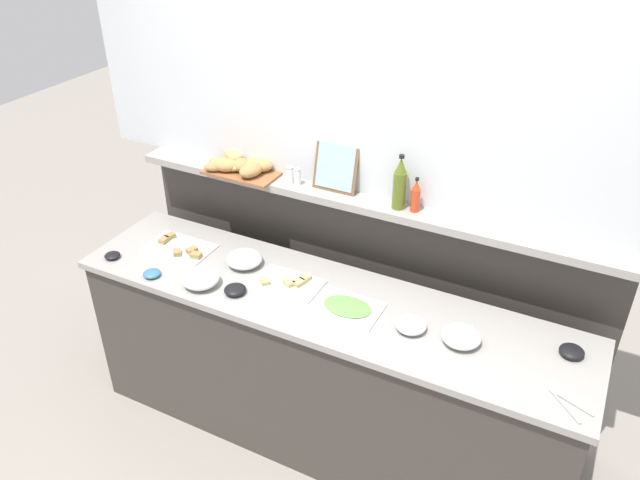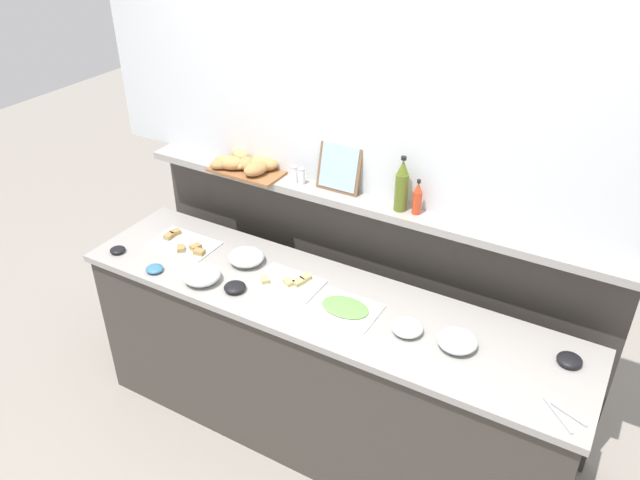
# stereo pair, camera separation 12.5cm
# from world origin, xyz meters

# --- Properties ---
(ground_plane) EXTENTS (12.00, 12.00, 0.00)m
(ground_plane) POSITION_xyz_m (0.00, 0.60, 0.00)
(ground_plane) COLOR gray
(buffet_counter) EXTENTS (2.53, 0.61, 0.93)m
(buffet_counter) POSITION_xyz_m (0.00, 0.00, 0.47)
(buffet_counter) COLOR #3D3833
(buffet_counter) RESTS_ON ground_plane
(back_ledge_unit) EXTENTS (2.59, 0.22, 1.27)m
(back_ledge_unit) POSITION_xyz_m (0.00, 0.48, 0.67)
(back_ledge_unit) COLOR #3D3833
(back_ledge_unit) RESTS_ON ground_plane
(upper_wall_panel) EXTENTS (3.19, 0.08, 1.33)m
(upper_wall_panel) POSITION_xyz_m (0.00, 0.50, 1.93)
(upper_wall_panel) COLOR silver
(upper_wall_panel) RESTS_ON back_ledge_unit
(sandwich_platter_front) EXTENTS (0.32, 0.20, 0.04)m
(sandwich_platter_front) POSITION_xyz_m (-0.20, 0.02, 0.94)
(sandwich_platter_front) COLOR white
(sandwich_platter_front) RESTS_ON buffet_counter
(sandwich_platter_rear) EXTENTS (0.35, 0.21, 0.04)m
(sandwich_platter_rear) POSITION_xyz_m (-0.87, 0.04, 0.94)
(sandwich_platter_rear) COLOR silver
(sandwich_platter_rear) RESTS_ON buffet_counter
(cold_cuts_platter) EXTENTS (0.31, 0.22, 0.02)m
(cold_cuts_platter) POSITION_xyz_m (0.14, -0.03, 0.94)
(cold_cuts_platter) COLOR white
(cold_cuts_platter) RESTS_ON buffet_counter
(glass_bowl_large) EXTENTS (0.17, 0.17, 0.07)m
(glass_bowl_large) POSITION_xyz_m (0.67, -0.01, 0.96)
(glass_bowl_large) COLOR silver
(glass_bowl_large) RESTS_ON buffet_counter
(glass_bowl_medium) EXTENTS (0.18, 0.18, 0.07)m
(glass_bowl_medium) POSITION_xyz_m (-0.48, 0.07, 0.96)
(glass_bowl_medium) COLOR silver
(glass_bowl_medium) RESTS_ON buffet_counter
(glass_bowl_small) EXTENTS (0.19, 0.19, 0.07)m
(glass_bowl_small) POSITION_xyz_m (-0.58, -0.17, 0.96)
(glass_bowl_small) COLOR silver
(glass_bowl_small) RESTS_ON buffet_counter
(glass_bowl_extra) EXTENTS (0.14, 0.14, 0.06)m
(glass_bowl_extra) POSITION_xyz_m (0.45, -0.03, 0.96)
(glass_bowl_extra) COLOR silver
(glass_bowl_extra) RESTS_ON buffet_counter
(condiment_bowl_dark) EXTENTS (0.10, 0.10, 0.04)m
(condiment_bowl_dark) POSITION_xyz_m (1.11, 0.12, 0.95)
(condiment_bowl_dark) COLOR black
(condiment_bowl_dark) RESTS_ON buffet_counter
(condiment_bowl_cream) EXTENTS (0.11, 0.11, 0.04)m
(condiment_bowl_cream) POSITION_xyz_m (-0.39, -0.16, 0.95)
(condiment_bowl_cream) COLOR black
(condiment_bowl_cream) RESTS_ON buffet_counter
(condiment_bowl_teal) EXTENTS (0.08, 0.08, 0.03)m
(condiment_bowl_teal) POSITION_xyz_m (-1.13, -0.19, 0.94)
(condiment_bowl_teal) COLOR black
(condiment_bowl_teal) RESTS_ON buffet_counter
(condiment_bowl_red) EXTENTS (0.09, 0.09, 0.03)m
(condiment_bowl_red) POSITION_xyz_m (-0.84, -0.23, 0.95)
(condiment_bowl_red) COLOR teal
(condiment_bowl_red) RESTS_ON buffet_counter
(serving_tongs) EXTENTS (0.18, 0.14, 0.01)m
(serving_tongs) POSITION_xyz_m (1.13, -0.18, 0.94)
(serving_tongs) COLOR #B7BABF
(serving_tongs) RESTS_ON buffet_counter
(olive_oil_bottle) EXTENTS (0.06, 0.06, 0.28)m
(olive_oil_bottle) POSITION_xyz_m (0.20, 0.40, 1.39)
(olive_oil_bottle) COLOR #56661E
(olive_oil_bottle) RESTS_ON back_ledge_unit
(hot_sauce_bottle) EXTENTS (0.04, 0.04, 0.18)m
(hot_sauce_bottle) POSITION_xyz_m (0.28, 0.41, 1.35)
(hot_sauce_bottle) COLOR red
(hot_sauce_bottle) RESTS_ON back_ledge_unit
(salt_shaker) EXTENTS (0.03, 0.03, 0.09)m
(salt_shaker) POSITION_xyz_m (-0.40, 0.40, 1.31)
(salt_shaker) COLOR white
(salt_shaker) RESTS_ON back_ledge_unit
(pepper_shaker) EXTENTS (0.03, 0.03, 0.09)m
(pepper_shaker) POSITION_xyz_m (-0.35, 0.40, 1.31)
(pepper_shaker) COLOR white
(pepper_shaker) RESTS_ON back_ledge_unit
(bread_basket) EXTENTS (0.41, 0.32, 0.08)m
(bread_basket) POSITION_xyz_m (-0.70, 0.39, 1.31)
(bread_basket) COLOR brown
(bread_basket) RESTS_ON back_ledge_unit
(framed_picture) EXTENTS (0.23, 0.07, 0.25)m
(framed_picture) POSITION_xyz_m (-0.15, 0.44, 1.39)
(framed_picture) COLOR brown
(framed_picture) RESTS_ON back_ledge_unit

